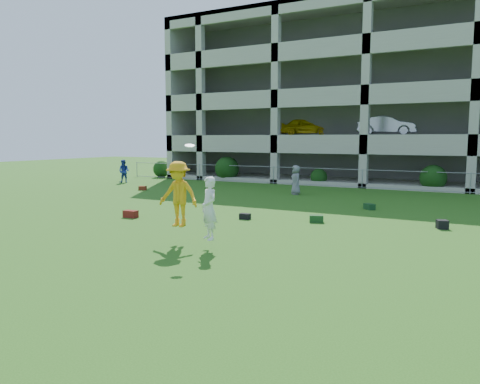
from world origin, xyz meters
The scene contains 14 objects.
ground centered at (0.00, 0.00, 0.00)m, with size 100.00×100.00×0.00m, color #235114.
bystander_a centered at (-15.48, 14.78, 0.80)m, with size 0.78×0.61×1.60m, color navy.
bystander_b centered at (-9.98, 13.74, 0.81)m, with size 0.95×0.40×1.62m, color white.
bystander_c centered at (-2.39, 14.08, 0.80)m, with size 0.79×0.51×1.61m, color slate.
bag_red_a centered at (-5.22, 3.96, 0.14)m, with size 0.55×0.30×0.28m, color #5C130F.
bag_black_b centered at (-1.13, 5.79, 0.11)m, with size 0.40×0.25×0.22m, color black.
bag_green_c centered at (1.48, 6.49, 0.13)m, with size 0.50×0.35×0.26m, color #153B18.
crate_d centered at (5.68, 7.35, 0.15)m, with size 0.35×0.35×0.30m, color black.
bag_red_f centered at (-11.23, 11.73, 0.12)m, with size 0.45×0.28×0.24m, color #561D0E.
bag_green_g centered at (2.45, 10.56, 0.12)m, with size 0.50×0.30×0.25m, color #12331C.
frisbee_contest centered at (-0.63, 1.17, 1.40)m, with size 2.23×1.00×2.65m.
parking_garage centered at (-0.01, 27.70, 6.01)m, with size 30.00×14.00×12.00m.
fence centered at (0.00, 19.00, 0.61)m, with size 36.06×0.06×1.20m.
shrub_row centered at (4.59, 19.70, 1.51)m, with size 34.38×2.52×3.50m.
Camera 1 is at (7.17, -9.77, 3.08)m, focal length 35.00 mm.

